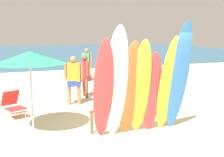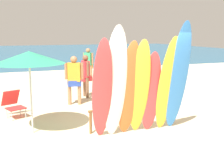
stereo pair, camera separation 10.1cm
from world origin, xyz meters
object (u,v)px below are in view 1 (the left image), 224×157
at_px(surfboard_orange_2, 130,89).
at_px(beachgoer_by_water, 103,69).
at_px(surfboard_red_0, 103,90).
at_px(surfboard_blue_6, 179,77).
at_px(surfboard_rack, 134,111).
at_px(beach_chair_red, 13,103).
at_px(surfboard_yellow_3, 141,88).
at_px(beachgoer_midbeach, 87,62).
at_px(beachgoer_photographing, 74,77).
at_px(surfboard_red_4, 152,92).
at_px(beach_umbrella, 30,58).
at_px(surfboard_yellow_5, 168,85).
at_px(beachgoer_strolling, 105,67).
at_px(surfboard_white_1, 116,83).
at_px(beachgoer_near_rack, 85,73).

relative_size(surfboard_orange_2, beachgoer_by_water, 1.40).
xyz_separation_m(surfboard_red_0, surfboard_blue_6, (1.98, -0.06, 0.19)).
bearing_deg(surfboard_rack, beach_chair_red, 143.86).
bearing_deg(surfboard_yellow_3, surfboard_red_0, -172.20).
bearing_deg(surfboard_rack, beachgoer_midbeach, 83.89).
bearing_deg(beachgoer_midbeach, beachgoer_photographing, -59.86).
distance_m(surfboard_red_4, beach_umbrella, 3.09).
bearing_deg(surfboard_yellow_5, surfboard_red_4, 165.46).
bearing_deg(beachgoer_strolling, beach_umbrella, -151.68).
height_order(surfboard_yellow_3, surfboard_blue_6, surfboard_blue_6).
relative_size(surfboard_orange_2, beachgoer_photographing, 1.38).
xyz_separation_m(surfboard_orange_2, beachgoer_photographing, (-0.62, 3.34, -0.18)).
height_order(surfboard_rack, surfboard_white_1, surfboard_white_1).
bearing_deg(beachgoer_photographing, beachgoer_strolling, -108.41).
distance_m(surfboard_blue_6, beachgoer_midbeach, 8.04).
distance_m(surfboard_red_0, beach_umbrella, 1.96).
height_order(surfboard_red_0, surfboard_white_1, surfboard_white_1).
bearing_deg(surfboard_yellow_5, beachgoer_midbeach, 85.92).
height_order(beachgoer_by_water, beachgoer_near_rack, beachgoer_by_water).
height_order(surfboard_red_0, beachgoer_by_water, surfboard_red_0).
bearing_deg(surfboard_rack, beachgoer_near_rack, 94.04).
bearing_deg(surfboard_blue_6, surfboard_red_0, -178.53).
xyz_separation_m(surfboard_rack, surfboard_blue_6, (0.97, -0.55, 0.92)).
relative_size(surfboard_red_0, surfboard_white_1, 0.90).
height_order(surfboard_orange_2, surfboard_red_4, surfboard_orange_2).
bearing_deg(beachgoer_photographing, surfboard_orange_2, 117.61).
relative_size(surfboard_red_0, beachgoer_near_rack, 1.48).
relative_size(surfboard_yellow_3, surfboard_blue_6, 0.85).
height_order(surfboard_yellow_3, surfboard_red_4, surfboard_yellow_3).
xyz_separation_m(beachgoer_photographing, beach_chair_red, (-2.03, -0.74, -0.56)).
bearing_deg(surfboard_blue_6, beachgoer_by_water, 95.68).
bearing_deg(surfboard_yellow_5, surfboard_rack, 141.94).
distance_m(surfboard_yellow_5, beachgoer_strolling, 6.53).
height_order(surfboard_red_4, beachgoer_midbeach, surfboard_red_4).
bearing_deg(surfboard_rack, surfboard_yellow_5, -34.64).
xyz_separation_m(surfboard_yellow_3, surfboard_red_4, (0.33, 0.04, -0.15)).
relative_size(surfboard_white_1, beachgoer_strolling, 1.82).
height_order(surfboard_red_4, beachgoer_photographing, surfboard_red_4).
relative_size(surfboard_rack, beachgoer_near_rack, 1.47).
relative_size(beachgoer_photographing, beach_umbrella, 0.83).
bearing_deg(beachgoer_midbeach, beach_umbrella, -64.66).
height_order(surfboard_orange_2, beachgoer_midbeach, surfboard_orange_2).
bearing_deg(beachgoer_photographing, beachgoer_by_water, -115.82).
distance_m(surfboard_white_1, beachgoer_photographing, 3.44).
bearing_deg(beachgoer_midbeach, surfboard_yellow_5, -39.75).
relative_size(surfboard_white_1, beachgoer_photographing, 1.59).
height_order(beachgoer_photographing, beach_umbrella, beach_umbrella).
distance_m(surfboard_orange_2, beachgoer_photographing, 3.40).
bearing_deg(surfboard_blue_6, surfboard_white_1, -178.13).
height_order(surfboard_yellow_5, beachgoer_by_water, surfboard_yellow_5).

